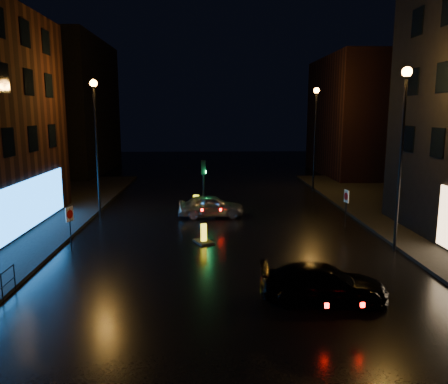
{
  "coord_description": "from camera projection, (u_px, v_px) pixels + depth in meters",
  "views": [
    {
      "loc": [
        -0.94,
        -13.35,
        6.38
      ],
      "look_at": [
        -0.19,
        6.36,
        2.8
      ],
      "focal_mm": 35.0,
      "sensor_mm": 36.0,
      "label": 1
    }
  ],
  "objects": [
    {
      "name": "ground",
      "position": [
        237.0,
        310.0,
        14.3
      ],
      "size": [
        120.0,
        120.0,
        0.0
      ],
      "primitive_type": "plane",
      "color": "black",
      "rests_on": "ground"
    },
    {
      "name": "building_far_left",
      "position": [
        67.0,
        107.0,
        46.87
      ],
      "size": [
        8.0,
        16.0,
        14.0
      ],
      "primitive_type": "cube",
      "color": "black",
      "rests_on": "ground"
    },
    {
      "name": "building_far_right",
      "position": [
        361.0,
        117.0,
        45.26
      ],
      "size": [
        8.0,
        14.0,
        12.0
      ],
      "primitive_type": "cube",
      "color": "black",
      "rests_on": "ground"
    },
    {
      "name": "street_lamp_lfar",
      "position": [
        96.0,
        126.0,
        26.78
      ],
      "size": [
        0.44,
        0.44,
        8.37
      ],
      "color": "black",
      "rests_on": "ground"
    },
    {
      "name": "street_lamp_rnear",
      "position": [
        403.0,
        132.0,
        19.5
      ],
      "size": [
        0.44,
        0.44,
        8.37
      ],
      "color": "black",
      "rests_on": "ground"
    },
    {
      "name": "street_lamp_rfar",
      "position": [
        315.0,
        123.0,
        35.23
      ],
      "size": [
        0.44,
        0.44,
        8.37
      ],
      "color": "black",
      "rests_on": "ground"
    },
    {
      "name": "traffic_signal",
      "position": [
        204.0,
        206.0,
        27.93
      ],
      "size": [
        1.4,
        2.4,
        3.45
      ],
      "color": "black",
      "rests_on": "ground"
    },
    {
      "name": "silver_hatchback",
      "position": [
        211.0,
        206.0,
        27.11
      ],
      "size": [
        4.1,
        1.74,
        1.38
      ],
      "primitive_type": "imported",
      "rotation": [
        0.0,
        0.0,
        1.6
      ],
      "color": "#ABAFB3",
      "rests_on": "ground"
    },
    {
      "name": "dark_sedan",
      "position": [
        323.0,
        283.0,
        14.95
      ],
      "size": [
        4.46,
        2.11,
        1.26
      ],
      "primitive_type": "imported",
      "rotation": [
        0.0,
        0.0,
        1.49
      ],
      "color": "black",
      "rests_on": "ground"
    },
    {
      "name": "bollard_near",
      "position": [
        204.0,
        239.0,
        21.75
      ],
      "size": [
        1.12,
        1.3,
        0.96
      ],
      "rotation": [
        0.0,
        0.0,
        0.43
      ],
      "color": "black",
      "rests_on": "ground"
    },
    {
      "name": "bollard_far",
      "position": [
        196.0,
        209.0,
        28.17
      ],
      "size": [
        1.31,
        1.57,
        1.18
      ],
      "rotation": [
        0.0,
        0.0,
        -0.36
      ],
      "color": "black",
      "rests_on": "ground"
    },
    {
      "name": "road_sign_left",
      "position": [
        70.0,
        218.0,
        20.31
      ],
      "size": [
        0.24,
        0.48,
        2.09
      ],
      "rotation": [
        0.0,
        0.0,
        -0.39
      ],
      "color": "black",
      "rests_on": "ground"
    },
    {
      "name": "road_sign_right",
      "position": [
        346.0,
        200.0,
        24.4
      ],
      "size": [
        0.13,
        0.52,
        2.15
      ],
      "rotation": [
        0.0,
        0.0,
        3.3
      ],
      "color": "black",
      "rests_on": "ground"
    }
  ]
}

